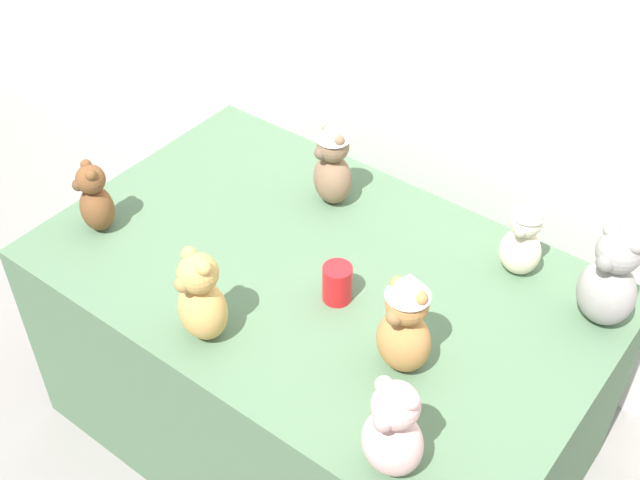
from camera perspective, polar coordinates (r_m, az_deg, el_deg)
name	(u,v)px	position (r m, az deg, el deg)	size (l,w,h in m)	color
display_table	(320,358)	(2.54, 0.00, -8.23)	(1.57, 0.98, 0.73)	#4C6B4C
teddy_bear_chestnut	(95,199)	(2.44, -15.41, 2.76)	(0.15, 0.14, 0.23)	brown
teddy_bear_blush	(393,431)	(1.78, 5.12, -13.12)	(0.14, 0.13, 0.28)	beige
teddy_bear_ash	(610,280)	(2.18, 19.55, -2.62)	(0.18, 0.17, 0.30)	gray
teddy_bear_cream	(523,237)	(2.26, 13.97, 0.21)	(0.12, 0.11, 0.25)	beige
teddy_bear_caramel	(405,323)	(1.95, 5.95, -5.74)	(0.15, 0.13, 0.31)	#B27A42
teddy_bear_honey	(201,299)	(2.05, -8.29, -4.06)	(0.16, 0.15, 0.27)	tan
teddy_bear_mocha	(333,163)	(2.43, 0.88, 5.41)	(0.16, 0.15, 0.29)	#7F6047
party_cup_red	(337,283)	(2.17, 1.21, -3.03)	(0.08, 0.08, 0.11)	red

